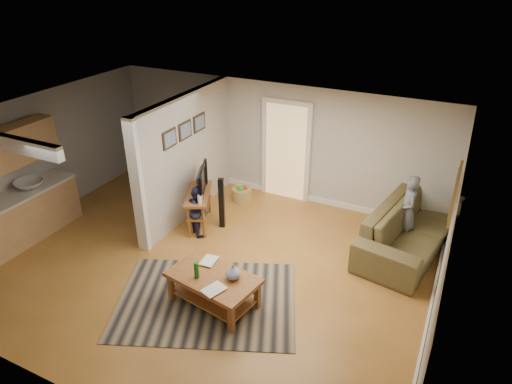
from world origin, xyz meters
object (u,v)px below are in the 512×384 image
at_px(sofa, 408,245).
at_px(coffee_table, 215,282).
at_px(tv_console, 199,196).
at_px(toddler, 200,232).
at_px(child, 401,243).
at_px(toy_basket, 242,194).
at_px(speaker_right, 202,196).
at_px(speaker_left, 222,203).

xyz_separation_m(sofa, coffee_table, (-2.41, -2.94, 0.41)).
xyz_separation_m(sofa, tv_console, (-3.87, -1.04, 0.65)).
distance_m(sofa, toddler, 3.96).
xyz_separation_m(tv_console, child, (3.74, 1.08, -0.65)).
bearing_deg(toy_basket, sofa, -3.65).
bearing_deg(tv_console, coffee_table, -77.36).
relative_size(tv_console, child, 0.88).
xyz_separation_m(sofa, toy_basket, (-3.61, 0.23, 0.16)).
bearing_deg(speaker_right, sofa, -0.61).
bearing_deg(sofa, speaker_left, 115.06).
relative_size(coffee_table, toddler, 1.48).
distance_m(coffee_table, child, 3.77).
relative_size(coffee_table, speaker_left, 1.41).
relative_size(sofa, toy_basket, 6.73).
bearing_deg(toy_basket, speaker_right, -114.27).
distance_m(tv_console, toy_basket, 1.39).
xyz_separation_m(toy_basket, child, (3.47, -0.19, -0.16)).
height_order(speaker_right, child, speaker_right).
xyz_separation_m(coffee_table, speaker_left, (-1.03, 2.03, 0.11)).
height_order(tv_console, speaker_right, tv_console).
height_order(tv_console, child, tv_console).
distance_m(sofa, coffee_table, 3.83).
relative_size(speaker_left, toddler, 1.05).
relative_size(sofa, child, 2.09).
bearing_deg(coffee_table, toddler, 129.08).
distance_m(speaker_right, child, 4.00).
relative_size(child, toddler, 1.38).
xyz_separation_m(sofa, speaker_right, (-4.03, -0.71, 0.44)).
bearing_deg(speaker_right, speaker_left, -29.45).
xyz_separation_m(speaker_left, speaker_right, (-0.59, 0.20, -0.08)).
xyz_separation_m(tv_console, speaker_right, (-0.16, 0.33, -0.20)).
relative_size(coffee_table, child, 1.07).
relative_size(coffee_table, speaker_right, 1.65).
bearing_deg(coffee_table, sofa, 50.59).
bearing_deg(tv_console, speaker_right, 91.37).
distance_m(tv_console, child, 3.94).
relative_size(sofa, speaker_right, 3.23).
bearing_deg(toddler, speaker_right, -28.32).
bearing_deg(speaker_left, speaker_right, 142.29).
bearing_deg(child, coffee_table, -59.08).
bearing_deg(child, speaker_right, -100.72).
xyz_separation_m(coffee_table, speaker_right, (-1.62, 2.23, 0.03)).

